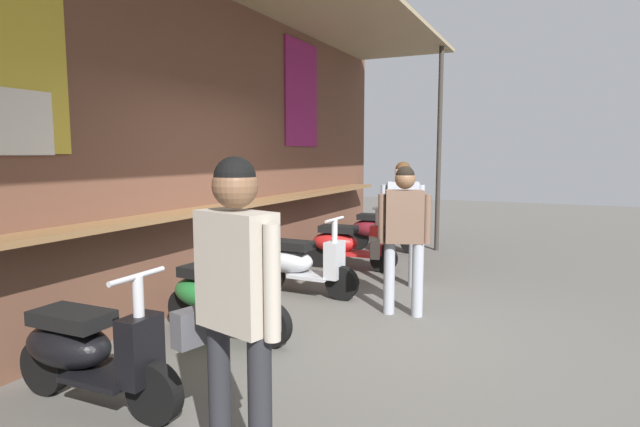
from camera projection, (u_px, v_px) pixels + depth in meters
The scene contains 10 objects.
ground_plane at pixel (357, 326), 5.11m from camera, with size 29.36×29.36×0.00m, color #56544F.
market_stall_facade at pixel (198, 124), 5.68m from camera, with size 10.49×2.06×3.78m.
scooter_black at pixel (86, 350), 3.46m from camera, with size 0.46×1.40×0.97m.
scooter_green at pixel (219, 296), 4.80m from camera, with size 0.48×1.40×0.97m.
scooter_silver at pixel (299, 263), 6.25m from camera, with size 0.46×1.40×0.97m.
scooter_red at pixel (346, 243), 7.60m from camera, with size 0.49×1.40×0.97m.
scooter_maroon at pixel (380, 229), 9.03m from camera, with size 0.46×1.40×0.97m.
shopper_with_handbag at pixel (235, 288), 2.56m from camera, with size 0.35×0.68×1.70m.
shopper_browsing at pixel (402, 211), 6.56m from camera, with size 0.33×0.53×1.61m.
shopper_passing at pixel (403, 227), 5.36m from camera, with size 0.43×0.63×1.59m.
Camera 1 is at (-4.63, -1.77, 1.71)m, focal length 28.70 mm.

